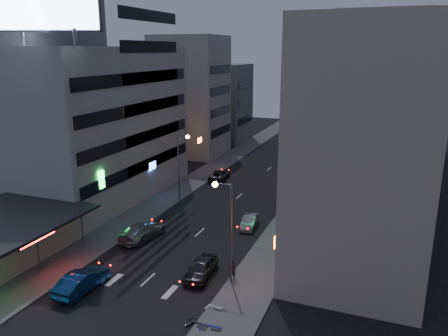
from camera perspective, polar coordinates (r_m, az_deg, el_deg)
The scene contains 26 objects.
ground at distance 33.43m, azimuth -13.58°, elevation -17.17°, with size 180.00×180.00×0.00m, color black.
sidewalk_left at distance 60.98m, azimuth -3.88°, elevation -1.63°, with size 4.00×120.00×0.12m, color #4C4C4F.
sidewalk_right at distance 56.38m, azimuth 11.06°, elevation -3.30°, with size 4.00×120.00×0.12m, color #4C4C4F.
white_building at distance 55.29m, azimuth -17.04°, elevation 5.51°, with size 14.00×24.00×18.00m, color #A6A6A1.
grey_tower at distance 62.76m, azimuth -22.58°, elevation 13.46°, with size 10.00×14.00×34.00m, color slate.
shophouse_near at distance 34.24m, azimuth 17.48°, elevation 1.56°, with size 10.00×11.00×20.00m, color tan.
shophouse_mid at distance 45.87m, azimuth 18.97°, elevation 2.20°, with size 11.00×12.00×16.00m, color gray.
shophouse_far at distance 58.24m, azimuth 19.36°, elevation 7.77°, with size 10.00×14.00×22.00m, color tan.
far_left_a at distance 75.55m, azimuth -4.38°, elevation 9.32°, with size 11.00×10.00×20.00m, color #A6A6A1.
far_left_b at distance 87.85m, azimuth -0.97°, elevation 8.54°, with size 12.00×10.00×15.00m, color slate.
far_right_a at distance 73.35m, azimuth 20.12°, elevation 7.49°, with size 11.00×12.00×18.00m, color gray.
far_right_b at distance 87.01m, azimuth 20.91°, elevation 10.48°, with size 12.00×12.00×24.00m, color tan.
billboard at distance 44.54m, azimuth -22.38°, elevation 19.27°, with size 9.52×3.75×6.20m.
street_lamp_right_near at distance 33.20m, azimuth 0.30°, elevation -6.54°, with size 1.60×0.44×8.02m.
street_lamp_left at distance 51.76m, azimuth -5.61°, elevation 1.37°, with size 1.60×0.44×8.02m.
street_lamp_right_far at distance 64.95m, azimuth 11.08°, elevation 3.99°, with size 1.60×0.44×8.02m.
parked_car_right_near at distance 35.89m, azimuth -3.02°, elevation -12.92°, with size 1.80×4.48×1.53m, color #2B2A30.
parked_car_right_mid at distance 45.13m, azimuth 3.33°, elevation -7.00°, with size 1.34×3.86×1.27m, color #95999D.
parked_car_left at distance 61.32m, azimuth -0.61°, elevation -0.91°, with size 2.19×4.75×1.32m, color #29292E.
parked_car_right_far at distance 61.02m, azimuth 9.30°, elevation -1.20°, with size 1.84×4.52×1.31m, color #A8ABB1.
road_car_blue at distance 35.63m, azimuth -18.06°, elevation -13.86°, with size 1.70×4.86×1.60m, color navy.
road_car_silver at distance 43.19m, azimuth -10.61°, elevation -8.08°, with size 2.22×5.45×1.58m, color #A5A9AD.
person at distance 35.16m, azimuth 1.07°, elevation -13.15°, with size 0.62×0.41×1.70m, color black.
scooter_blue at distance 30.01m, azimuth -0.13°, elevation -19.15°, with size 1.98×0.66×1.21m, color navy, non-canonical shape.
scooter_black_b at distance 30.11m, azimuth -1.94°, elevation -19.02°, with size 2.00×0.67×1.22m, color black, non-canonical shape.
scooter_silver_b at distance 31.87m, azimuth -0.09°, elevation -17.06°, with size 1.74×0.58×1.06m, color #B2B4BB, non-canonical shape.
Camera 1 is at (16.88, -22.82, 17.65)m, focal length 35.00 mm.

